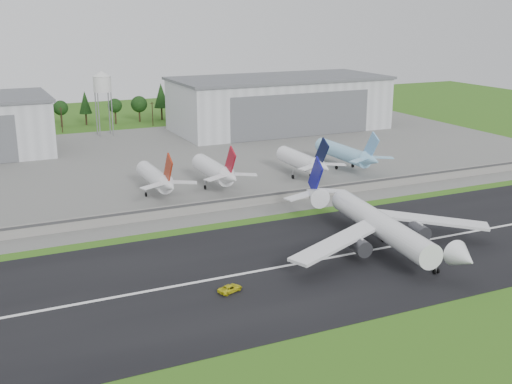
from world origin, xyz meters
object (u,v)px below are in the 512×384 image
parked_jet_navy (304,161)px  parked_jet_skyblue (347,153)px  ground_vehicle (230,288)px  parked_jet_red_a (158,178)px  parked_jet_red_b (217,171)px  main_airliner (382,231)px

parked_jet_navy → parked_jet_skyblue: parked_jet_navy is taller
ground_vehicle → parked_jet_skyblue: (79.15, 78.97, 5.15)m
ground_vehicle → parked_jet_red_a: bearing=-26.0°
parked_jet_red_a → ground_vehicle: bearing=-95.2°
parked_jet_red_a → parked_jet_skyblue: (72.36, 5.02, 0.08)m
parked_jet_red_b → parked_jet_skyblue: 53.00m
main_airliner → parked_jet_red_b: (-16.17, 67.00, 1.29)m
ground_vehicle → parked_jet_red_a: parked_jet_red_a is taller
parked_jet_red_a → parked_jet_red_b: (19.60, 0.05, 0.26)m
parked_jet_navy → ground_vehicle: bearing=-128.3°
ground_vehicle → parked_jet_skyblue: size_ratio=0.15×
main_airliner → parked_jet_red_b: size_ratio=1.89×
parked_jet_red_a → parked_jet_skyblue: bearing=4.0°
ground_vehicle → parked_jet_red_a: (6.78, 73.95, 5.07)m
parked_jet_red_b → parked_jet_red_a: bearing=-179.9°
parked_jet_red_b → parked_jet_navy: 32.13m
parked_jet_red_b → parked_jet_navy: parked_jet_red_b is taller
parked_jet_red_a → main_airliner: bearing=-61.9°
main_airliner → parked_jet_skyblue: size_ratio=1.59×
main_airliner → parked_jet_red_a: (-35.77, 66.95, 1.03)m
parked_jet_navy → parked_jet_skyblue: (20.64, 4.98, -0.14)m
parked_jet_navy → parked_jet_skyblue: bearing=13.6°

